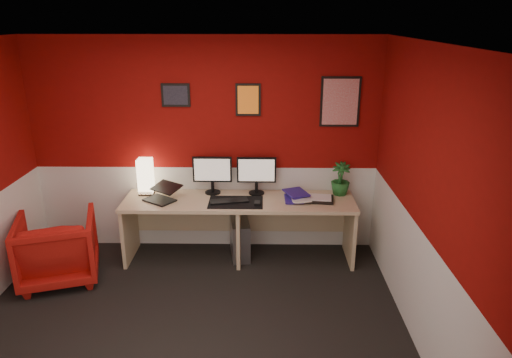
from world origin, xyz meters
The scene contains 25 objects.
ground centered at (0.00, 0.00, 0.00)m, with size 4.00×3.50×0.01m, color black.
ceiling centered at (0.00, 0.00, 2.50)m, with size 4.00×3.50×0.01m, color white.
wall_back centered at (0.00, 1.75, 1.25)m, with size 4.00×0.01×2.50m, color maroon.
wall_front centered at (0.00, -1.75, 1.25)m, with size 4.00×0.01×2.50m, color maroon.
wall_right centered at (2.00, 0.00, 1.25)m, with size 0.01×3.50×2.50m, color maroon.
wainscot_back centered at (0.00, 1.75, 0.50)m, with size 4.00×0.01×1.00m, color silver.
wainscot_right centered at (2.00, 0.00, 0.50)m, with size 0.01×3.50×1.00m, color silver.
desk centered at (0.40, 1.41, 0.36)m, with size 2.60×0.65×0.73m, color #CBB182.
shoji_lamp centered at (-0.68, 1.58, 0.93)m, with size 0.16×0.16×0.40m, color #FFE5B2.
laptop centered at (-0.48, 1.36, 0.84)m, with size 0.33×0.23×0.22m, color black.
monitor_left centered at (0.09, 1.61, 1.02)m, with size 0.45×0.06×0.58m, color black.
monitor_right centered at (0.60, 1.60, 1.02)m, with size 0.45×0.06×0.58m, color black.
desk_mat centered at (0.37, 1.33, 0.73)m, with size 0.60×0.38×0.01m, color black.
keyboard centered at (0.30, 1.33, 0.74)m, with size 0.42×0.14×0.02m, color black.
mouse centered at (0.61, 1.26, 0.75)m, with size 0.06×0.10×0.03m, color black.
book_bottom centered at (0.92, 1.40, 0.74)m, with size 0.21×0.28×0.03m, color navy.
book_middle centered at (0.99, 1.38, 0.77)m, with size 0.21×0.29×0.02m, color silver.
book_top centered at (0.95, 1.42, 0.79)m, with size 0.22×0.30×0.03m, color navy.
zen_tray centered at (1.29, 1.41, 0.74)m, with size 0.35×0.25×0.03m, color black.
potted_plant centered at (1.56, 1.60, 0.92)m, with size 0.21×0.21×0.38m, color #19591E.
pc_tower centered at (0.41, 1.45, 0.23)m, with size 0.20×0.45×0.45m, color #99999E.
armchair centered at (-1.50, 0.92, 0.36)m, with size 0.77×0.79×0.72m, color red.
art_left centered at (-0.30, 1.74, 1.85)m, with size 0.32×0.02×0.26m, color black.
art_center centered at (0.50, 1.74, 1.80)m, with size 0.28×0.02×0.36m, color orange.
art_right centered at (1.53, 1.74, 1.78)m, with size 0.44×0.02×0.56m, color red.
Camera 1 is at (0.68, -3.47, 2.70)m, focal length 32.82 mm.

